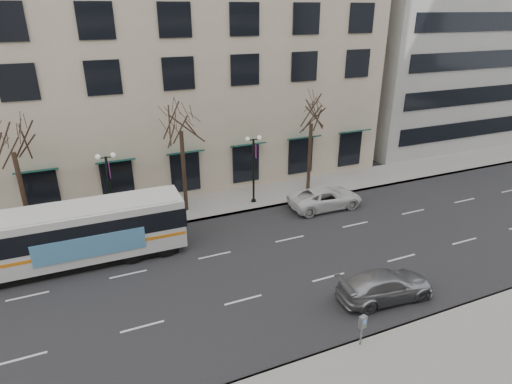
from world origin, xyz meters
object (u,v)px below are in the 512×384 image
lamp_post_left (110,187)px  city_bus (70,234)px  tree_far_right (312,111)px  lamp_post_right (254,166)px  tree_far_mid (180,117)px  silver_car (386,286)px  pay_station (362,324)px  tree_far_left (10,137)px  white_pickup (325,198)px

lamp_post_left → city_bus: (-2.64, -3.57, -1.05)m
tree_far_right → city_bus: size_ratio=0.63×
tree_far_right → lamp_post_right: 6.11m
tree_far_mid → silver_car: (6.65, -13.72, -6.18)m
tree_far_right → pay_station: size_ratio=5.42×
tree_far_right → lamp_post_left: size_ratio=1.55×
silver_car → lamp_post_right: bearing=12.1°
lamp_post_left → tree_far_mid: bearing=6.9°
tree_far_right → lamp_post_left: bearing=-177.7°
tree_far_left → lamp_post_right: 15.48m
tree_far_mid → pay_station: size_ratio=5.75×
lamp_post_left → city_bus: bearing=-126.4°
lamp_post_left → pay_station: 17.73m
tree_far_mid → silver_car: 16.45m
silver_car → pay_station: (-3.20, -2.38, 0.50)m
lamp_post_left → lamp_post_right: 10.00m
lamp_post_right → pay_station: bearing=-95.8°
lamp_post_right → city_bus: size_ratio=0.41×
white_pickup → tree_far_left: bearing=82.2°
city_bus → white_pickup: size_ratio=2.34×
silver_car → pay_station: 4.02m
tree_far_right → lamp_post_right: tree_far_right is taller
tree_far_right → lamp_post_left: (-14.99, -0.60, -3.48)m
tree_far_right → tree_far_mid: bearing=180.0°
lamp_post_right → city_bus: lamp_post_right is taller
pay_station → white_pickup: bearing=51.7°
white_pickup → silver_car: bearing=166.2°
lamp_post_right → silver_car: (1.64, -13.12, -2.22)m
white_pickup → tree_far_right: bearing=-6.0°
tree_far_right → silver_car: tree_far_right is taller
tree_far_right → lamp_post_right: (-4.99, -0.60, -3.48)m
tree_far_mid → white_pickup: (9.55, -3.31, -6.15)m
silver_car → white_pickup: size_ratio=0.91×
lamp_post_left → pay_station: (8.43, -15.50, -1.72)m
lamp_post_right → city_bus: bearing=-164.2°
tree_far_left → tree_far_mid: (10.00, 0.00, 0.21)m
tree_far_mid → tree_far_right: 10.01m
tree_far_right → white_pickup: tree_far_right is taller
silver_car → white_pickup: 10.81m
tree_far_right → city_bus: (-17.63, -4.17, -4.53)m
tree_far_right → tree_far_left: bearing=180.0°
white_pickup → lamp_post_right: bearing=60.9°
lamp_post_left → silver_car: bearing=-48.4°
tree_far_mid → lamp_post_left: tree_far_mid is taller
lamp_post_left → pay_station: lamp_post_left is taller
tree_far_mid → lamp_post_right: size_ratio=1.64×
tree_far_left → silver_car: bearing=-39.5°
tree_far_right → city_bus: 18.67m
city_bus → silver_car: size_ratio=2.57×
tree_far_left → lamp_post_right: tree_far_left is taller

